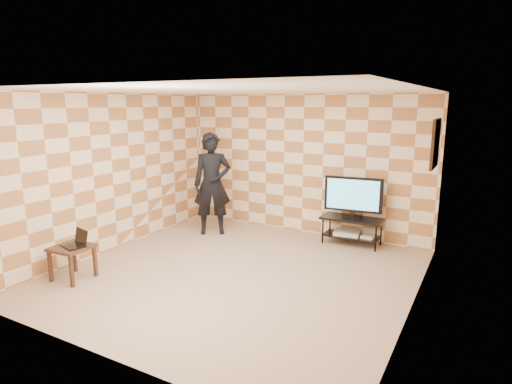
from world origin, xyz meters
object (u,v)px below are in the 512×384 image
Objects in this scene: tv_stand at (352,225)px; person at (212,184)px; tv at (353,195)px; side_table at (72,252)px.

person is at bearing -166.16° from tv_stand.
tv_stand is at bearing 83.99° from tv.
tv is at bearing 48.43° from side_table.
tv is at bearing -96.01° from tv_stand.
tv_stand is 0.55m from tv.
side_table is at bearing -131.55° from tv_stand.
tv_stand is at bearing 48.45° from side_table.
tv_stand is 2.03× the size of side_table.
person reaches higher than side_table.
tv is (-0.00, -0.00, 0.55)m from tv_stand.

